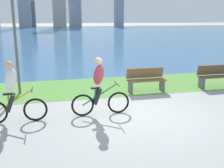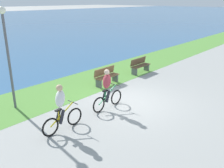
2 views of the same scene
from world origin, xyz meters
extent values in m
plane|color=#9E9E99|center=(0.00, 0.00, 0.00)|extent=(300.00, 300.00, 0.00)
cube|color=#59933D|center=(0.00, 3.52, 0.00)|extent=(120.00, 3.27, 0.01)
torus|color=black|center=(-0.62, 0.30, 0.33)|extent=(0.66, 0.06, 0.66)
torus|color=black|center=(-1.69, 0.30, 0.33)|extent=(0.66, 0.06, 0.66)
cylinder|color=#268C4C|center=(-1.18, 0.30, 0.62)|extent=(1.04, 0.04, 0.62)
cylinder|color=#268C4C|center=(-1.32, 0.30, 0.57)|extent=(0.04, 0.04, 0.48)
cube|color=black|center=(-1.32, 0.30, 0.83)|extent=(0.24, 0.10, 0.05)
cylinder|color=black|center=(-0.67, 0.30, 0.91)|extent=(0.03, 0.52, 0.03)
ellipsoid|color=#BF3F4C|center=(-1.21, 0.30, 1.21)|extent=(0.40, 0.36, 0.65)
sphere|color=beige|center=(-1.21, 0.30, 1.59)|extent=(0.22, 0.22, 0.22)
cylinder|color=#26262D|center=(-1.27, 0.40, 0.59)|extent=(0.27, 0.11, 0.49)
cylinder|color=#26262D|center=(-1.27, 0.20, 0.59)|extent=(0.27, 0.11, 0.49)
torus|color=black|center=(-3.00, 0.24, 0.33)|extent=(0.65, 0.06, 0.65)
torus|color=black|center=(-4.03, 0.24, 0.33)|extent=(0.65, 0.06, 0.65)
cylinder|color=gold|center=(-3.54, 0.24, 0.61)|extent=(1.01, 0.04, 0.61)
cylinder|color=gold|center=(-3.67, 0.24, 0.56)|extent=(0.04, 0.04, 0.48)
cube|color=black|center=(-3.67, 0.24, 0.82)|extent=(0.24, 0.10, 0.05)
cylinder|color=black|center=(-3.05, 0.24, 0.90)|extent=(0.03, 0.52, 0.03)
ellipsoid|color=white|center=(-3.57, 0.24, 1.20)|extent=(0.40, 0.36, 0.65)
sphere|color=#D8AD84|center=(-3.57, 0.24, 1.58)|extent=(0.22, 0.22, 0.22)
cylinder|color=#26262D|center=(-3.62, 0.34, 0.58)|extent=(0.27, 0.11, 0.49)
cylinder|color=#26262D|center=(-3.62, 0.14, 0.58)|extent=(0.27, 0.11, 0.49)
cube|color=brown|center=(1.06, 2.37, 0.45)|extent=(1.50, 0.45, 0.04)
cube|color=brown|center=(1.06, 2.56, 0.70)|extent=(1.50, 0.11, 0.40)
cube|color=#595960|center=(1.71, 2.37, 0.23)|extent=(0.08, 0.37, 0.45)
cube|color=#595960|center=(0.41, 2.37, 0.23)|extent=(0.08, 0.37, 0.45)
cube|color=brown|center=(4.05, 2.31, 0.45)|extent=(1.50, 0.45, 0.04)
cube|color=brown|center=(4.05, 2.50, 0.70)|extent=(1.50, 0.11, 0.40)
cube|color=#595960|center=(4.70, 2.31, 0.23)|extent=(0.08, 0.37, 0.45)
cube|color=#595960|center=(3.40, 2.31, 0.23)|extent=(0.08, 0.37, 0.45)
cylinder|color=#595960|center=(-3.69, 3.28, 1.92)|extent=(0.10, 0.10, 3.83)
sphere|color=white|center=(-3.69, 3.28, 3.93)|extent=(0.28, 0.28, 0.28)
camera|label=1|loc=(-2.60, -6.96, 2.77)|focal=42.60mm
camera|label=2|loc=(-8.02, -5.98, 4.31)|focal=39.06mm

